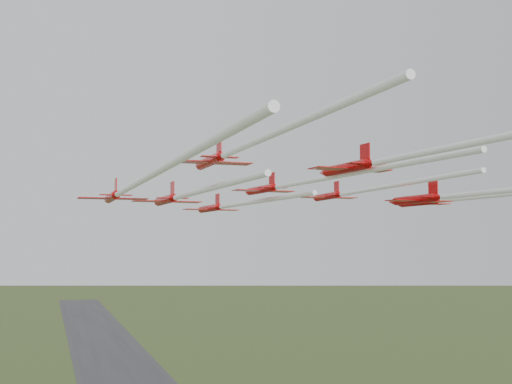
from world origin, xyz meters
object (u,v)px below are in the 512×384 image
object	(u,v)px
jet_trail_solo	(417,154)
jet_row3_left	(133,185)
jet_row3_right	(459,199)
jet_row4_left	(238,149)
jet_row2_right	(355,192)
jet_row3_mid	(299,183)
jet_row4_right	(478,193)
jet_row2_left	(182,196)
jet_lead	(228,206)

from	to	relation	value
jet_trail_solo	jet_row3_left	bearing A→B (deg)	142.27
jet_row3_right	jet_row4_left	bearing A→B (deg)	-162.49
jet_row2_right	jet_trail_solo	world-z (taller)	jet_trail_solo
jet_row3_mid	jet_row4_right	world-z (taller)	jet_row3_mid
jet_row2_left	jet_row3_mid	xyz separation A→B (m)	(12.42, -11.58, 1.04)
jet_row3_left	jet_row4_left	bearing A→B (deg)	-19.82
jet_row2_left	jet_row3_right	world-z (taller)	jet_row2_left
jet_row2_left	jet_row4_left	distance (m)	25.93
jet_row2_left	jet_row2_right	xyz separation A→B (m)	(25.63, 1.53, 1.21)
jet_row3_right	jet_row4_right	bearing A→B (deg)	-122.99
jet_row4_left	jet_row4_right	distance (m)	28.82
jet_row2_right	jet_row3_right	xyz separation A→B (m)	(10.61, -10.53, -1.47)
jet_row4_right	jet_row2_right	bearing A→B (deg)	90.87
jet_row2_left	jet_row4_right	distance (m)	37.69
jet_row3_mid	jet_row3_right	distance (m)	24.00
jet_row3_left	jet_trail_solo	bearing A→B (deg)	-32.62
jet_row2_right	jet_row4_right	size ratio (longest dim) A/B	0.93
jet_row2_left	jet_row2_right	distance (m)	25.71
jet_row3_left	jet_row4_right	world-z (taller)	jet_row4_right
jet_row4_right	jet_row4_left	bearing A→B (deg)	176.72
jet_row3_left	jet_row4_right	bearing A→B (deg)	-3.29
jet_row2_left	jet_row4_right	xyz separation A→B (m)	(29.42, -23.54, -0.76)
jet_row3_mid	jet_row4_left	world-z (taller)	jet_row4_left
jet_row3_mid	jet_row2_left	bearing A→B (deg)	129.72
jet_row4_left	jet_row2_right	bearing A→B (deg)	45.24
jet_lead	jet_row2_left	size ratio (longest dim) A/B	0.94
jet_row3_right	jet_trail_solo	size ratio (longest dim) A/B	0.81
jet_row4_left	jet_trail_solo	size ratio (longest dim) A/B	0.93
jet_row4_right	jet_trail_solo	distance (m)	19.85
jet_lead	jet_row2_left	xyz separation A→B (m)	(-10.20, -15.49, 0.27)
jet_row3_mid	jet_row4_left	distance (m)	18.34
jet_trail_solo	jet_row3_mid	bearing A→B (deg)	88.13
jet_row2_left	jet_trail_solo	world-z (taller)	jet_trail_solo
jet_row3_left	jet_row2_left	bearing A→B (deg)	66.60
jet_row3_right	jet_row4_left	world-z (taller)	jet_row4_left
jet_row2_left	jet_trail_solo	distance (m)	39.45
jet_lead	jet_row3_mid	xyz separation A→B (m)	(2.22, -27.07, 1.31)
jet_row2_right	jet_row4_left	bearing A→B (deg)	-133.64
jet_lead	jet_row4_right	xyz separation A→B (m)	(19.22, -39.03, -0.49)
jet_row3_left	jet_row4_left	size ratio (longest dim) A/B	1.32
jet_lead	jet_row3_right	size ratio (longest dim) A/B	1.03
jet_row3_mid	jet_trail_solo	distance (m)	25.12
jet_row2_right	jet_row3_right	bearing A→B (deg)	-46.26
jet_row2_left	jet_row2_right	bearing A→B (deg)	-0.78
jet_lead	jet_row3_mid	world-z (taller)	jet_row3_mid
jet_row3_right	jet_row4_left	size ratio (longest dim) A/B	0.88
jet_row2_right	jet_row3_mid	world-z (taller)	jet_row2_right
jet_row2_right	jet_row4_right	bearing A→B (deg)	-82.89
jet_lead	jet_row4_right	bearing A→B (deg)	-70.29
jet_row4_left	jet_trail_solo	xyz separation A→B (m)	(13.72, -10.85, -1.35)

